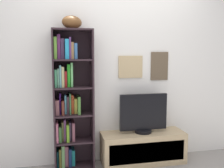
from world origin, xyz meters
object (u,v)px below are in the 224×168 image
(bookshelf, at_px, (69,101))
(tv_stand, at_px, (143,148))
(football, at_px, (72,22))
(television, at_px, (143,114))

(bookshelf, bearing_deg, tv_stand, -4.98)
(football, bearing_deg, television, -3.21)
(bookshelf, height_order, football, football)
(bookshelf, distance_m, television, 0.97)
(bookshelf, xyz_separation_m, football, (0.05, -0.03, 0.96))
(tv_stand, height_order, television, television)
(football, height_order, television, football)
(football, height_order, tv_stand, football)
(football, bearing_deg, tv_stand, -3.28)
(television, bearing_deg, tv_stand, -90.00)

